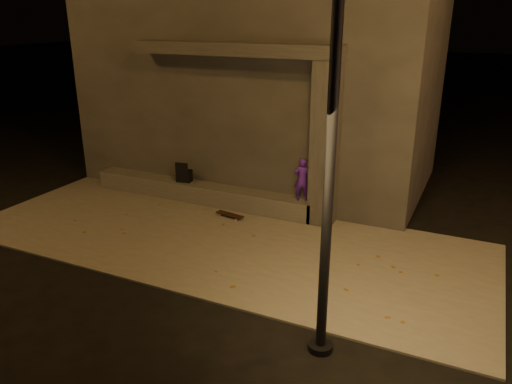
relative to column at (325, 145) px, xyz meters
The scene contains 10 objects.
ground 4.51m from the column, 114.39° to the right, with size 120.00×120.00×0.00m, color black.
sidewalk 3.04m from the column, 134.17° to the right, with size 11.00×4.40×0.04m, color #66615A.
building 3.92m from the column, 134.55° to the left, with size 9.00×5.10×5.22m.
ledge 3.57m from the column, behind, with size 6.00×0.55×0.45m, color #53504C.
column is the anchor object (origin of this frame).
canopy 2.93m from the column, behind, with size 5.00×0.70×0.28m, color #353331.
skateboarder 0.99m from the column, behind, with size 0.36×0.24×1.00m, color #521DBD.
backpack 3.85m from the column, behind, with size 0.40×0.30×0.52m.
skateboard 2.74m from the column, 162.20° to the right, with size 0.73×0.30×0.08m.
street_lamp_0 5.21m from the column, 72.09° to the right, with size 0.36×0.36×7.73m.
Camera 1 is at (4.80, -6.35, 4.54)m, focal length 35.00 mm.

